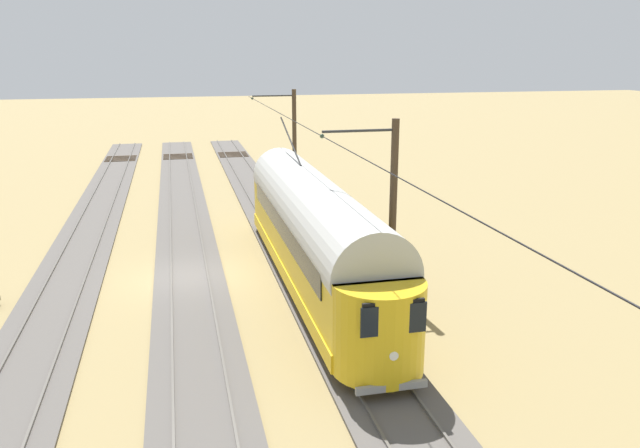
# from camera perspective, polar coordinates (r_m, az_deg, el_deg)

# --- Properties ---
(ground_plane) EXTENTS (220.00, 220.00, 0.00)m
(ground_plane) POSITION_cam_1_polar(r_m,az_deg,el_deg) (25.76, -11.94, -4.90)
(ground_plane) COLOR #937F51
(track_streetcar_siding) EXTENTS (2.80, 80.00, 0.18)m
(track_streetcar_siding) POSITION_cam_1_polar(r_m,az_deg,el_deg) (26.53, -1.56, -3.82)
(track_streetcar_siding) COLOR #56514C
(track_streetcar_siding) RESTS_ON ground
(track_adjacent_siding) EXTENTS (2.80, 80.00, 0.18)m
(track_adjacent_siding) POSITION_cam_1_polar(r_m,az_deg,el_deg) (26.04, -11.97, -4.55)
(track_adjacent_siding) COLOR #56514C
(track_adjacent_siding) RESTS_ON ground
(track_third_siding) EXTENTS (2.80, 80.00, 0.18)m
(track_third_siding) POSITION_cam_1_polar(r_m,az_deg,el_deg) (26.42, -22.43, -5.13)
(track_third_siding) COLOR #56514C
(track_third_siding) RESTS_ON ground
(vintage_streetcar) EXTENTS (2.65, 18.24, 5.70)m
(vintage_streetcar) POSITION_cam_1_polar(r_m,az_deg,el_deg) (23.90, -0.57, -0.44)
(vintage_streetcar) COLOR gold
(vintage_streetcar) RESTS_ON ground
(catenary_pole_foreground) EXTENTS (2.94, 0.28, 6.57)m
(catenary_pole_foreground) POSITION_cam_1_polar(r_m,az_deg,el_deg) (41.28, -2.50, 8.00)
(catenary_pole_foreground) COLOR #423323
(catenary_pole_foreground) RESTS_ON ground
(catenary_pole_mid_near) EXTENTS (2.94, 0.28, 6.57)m
(catenary_pole_mid_near) POSITION_cam_1_polar(r_m,az_deg,el_deg) (23.08, 6.56, 1.91)
(catenary_pole_mid_near) COLOR #423323
(catenary_pole_mid_near) RESTS_ON ground
(overhead_wire_run) EXTENTS (2.74, 42.23, 0.18)m
(overhead_wire_run) POSITION_cam_1_polar(r_m,az_deg,el_deg) (22.60, -0.13, 8.37)
(overhead_wire_run) COLOR black
(overhead_wire_run) RESTS_ON ground
(switch_stand) EXTENTS (0.50, 0.30, 1.24)m
(switch_stand) POSITION_cam_1_polar(r_m,az_deg,el_deg) (33.44, -1.82, 1.42)
(switch_stand) COLOR black
(switch_stand) RESTS_ON ground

